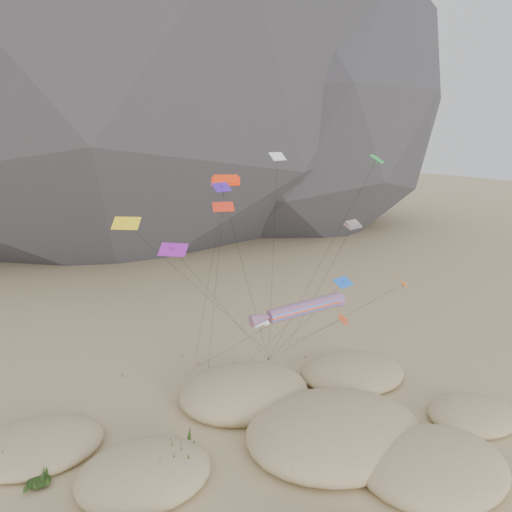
{
  "coord_description": "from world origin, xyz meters",
  "views": [
    {
      "loc": [
        -19.31,
        -29.67,
        27.11
      ],
      "look_at": [
        -0.12,
        12.0,
        15.97
      ],
      "focal_mm": 35.0,
      "sensor_mm": 36.0,
      "label": 1
    }
  ],
  "objects": [
    {
      "name": "orange_parafoil",
      "position": [
        -1.72,
        15.65,
        22.65
      ],
      "size": [
        2.99,
        11.7,
        23.39
      ],
      "color": "#FF320D",
      "rests_on": "ground"
    },
    {
      "name": "delta_kites",
      "position": [
        1.64,
        11.47,
        17.72
      ],
      "size": [
        29.59,
        18.65,
        25.33
      ],
      "color": "silver",
      "rests_on": "ground"
    },
    {
      "name": "dune_grass",
      "position": [
        -1.41,
        3.94,
        0.84
      ],
      "size": [
        41.7,
        28.95,
        1.44
      ],
      "color": "black",
      "rests_on": "ground"
    },
    {
      "name": "kite_stakes",
      "position": [
        2.02,
        23.7,
        0.15
      ],
      "size": [
        23.45,
        6.82,
        0.3
      ],
      "color": "#3F2D1E",
      "rests_on": "ground"
    },
    {
      "name": "dunes",
      "position": [
        -1.36,
        3.88,
        0.75
      ],
      "size": [
        49.1,
        32.84,
        3.94
      ],
      "color": "#CCB789",
      "rests_on": "ground"
    },
    {
      "name": "rainbow_tube_kite",
      "position": [
        1.76,
        6.45,
        12.21
      ],
      "size": [
        9.34,
        15.67,
        13.24
      ],
      "color": "#FF451A",
      "rests_on": "ground"
    },
    {
      "name": "white_tube_kite",
      "position": [
        2.81,
        12.3,
        9.15
      ],
      "size": [
        10.45,
        10.11,
        9.74
      ],
      "color": "white",
      "rests_on": "ground"
    },
    {
      "name": "ground",
      "position": [
        0.0,
        0.0,
        0.0
      ],
      "size": [
        500.0,
        500.0,
        0.0
      ],
      "primitive_type": "plane",
      "color": "#CCB789",
      "rests_on": "ground"
    },
    {
      "name": "multi_parafoil",
      "position": [
        8.58,
        9.06,
        18.57
      ],
      "size": [
        2.72,
        16.21,
        19.28
      ],
      "color": "#FB5C1A",
      "rests_on": "ground"
    }
  ]
}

